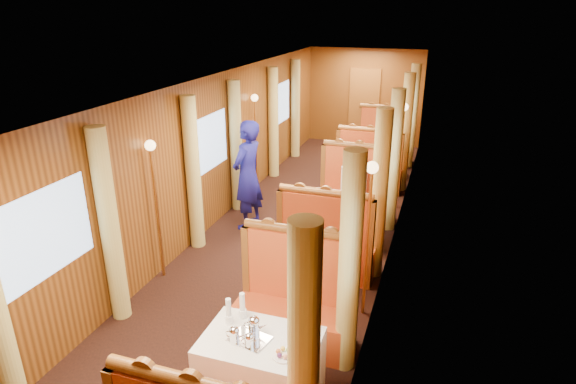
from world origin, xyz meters
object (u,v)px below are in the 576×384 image
at_px(table_near, 261,372).
at_px(tea_tray, 249,339).
at_px(table_mid, 342,221).
at_px(rose_vase_far, 379,134).
at_px(banquette_mid_aft, 355,195).
at_px(teapot_back, 254,328).
at_px(banquette_near_aft, 294,307).
at_px(table_far, 376,158).
at_px(teapot_right, 250,342).
at_px(banquette_far_fwd, 369,170).
at_px(rose_vase_mid, 347,188).
at_px(banquette_mid_fwd, 327,247).
at_px(banquette_far_aft, 383,144).
at_px(passenger, 354,182).
at_px(teapot_left, 234,337).
at_px(steward, 248,175).
at_px(fruit_plate, 284,354).

xyz_separation_m(table_near, tea_tray, (-0.09, -0.04, 0.38)).
bearing_deg(table_mid, rose_vase_far, 89.56).
distance_m(banquette_mid_aft, teapot_back, 4.49).
xyz_separation_m(table_mid, teapot_back, (-0.08, -3.45, 0.45)).
distance_m(banquette_near_aft, table_mid, 2.49).
distance_m(table_far, tea_tray, 7.05).
relative_size(table_near, teapot_right, 7.62).
bearing_deg(teapot_right, table_near, 47.70).
bearing_deg(table_near, tea_tray, -156.19).
xyz_separation_m(banquette_mid_aft, banquette_far_fwd, (0.00, 1.47, 0.00)).
bearing_deg(rose_vase_mid, banquette_mid_fwd, -91.89).
height_order(banquette_far_aft, teapot_right, banquette_far_aft).
bearing_deg(banquette_far_aft, banquette_mid_aft, -90.00).
bearing_deg(rose_vase_mid, teapot_right, -91.25).
bearing_deg(banquette_mid_aft, banquette_far_aft, 90.00).
xyz_separation_m(teapot_right, passenger, (0.05, 4.44, -0.06)).
xyz_separation_m(banquette_far_fwd, teapot_left, (-0.20, -6.10, 0.39)).
xyz_separation_m(banquette_mid_aft, passenger, (-0.00, -0.21, 0.32)).
xyz_separation_m(banquette_near_aft, steward, (-1.63, 2.59, 0.50)).
height_order(banquette_mid_aft, fruit_plate, banquette_mid_aft).
height_order(banquette_far_fwd, tea_tray, banquette_far_fwd).
bearing_deg(banquette_far_fwd, fruit_plate, -87.44).
bearing_deg(banquette_far_fwd, banquette_far_aft, 90.00).
distance_m(table_mid, teapot_left, 3.65).
distance_m(tea_tray, teapot_back, 0.11).
distance_m(table_mid, tea_tray, 3.56).
bearing_deg(banquette_near_aft, passenger, 90.00).
bearing_deg(fruit_plate, teapot_right, 178.26).
distance_m(banquette_far_aft, rose_vase_far, 1.15).
bearing_deg(fruit_plate, banquette_far_fwd, 92.56).
height_order(tea_tray, teapot_right, teapot_right).
bearing_deg(banquette_mid_fwd, teapot_back, -91.78).
bearing_deg(steward, banquette_near_aft, 42.93).
bearing_deg(teapot_left, fruit_plate, -5.42).
relative_size(banquette_mid_aft, passenger, 1.76).
xyz_separation_m(table_mid, rose_vase_mid, (0.03, 0.04, 0.55)).
relative_size(teapot_left, teapot_right, 1.12).
xyz_separation_m(teapot_back, passenger, (0.08, 4.26, -0.08)).
xyz_separation_m(banquette_far_fwd, rose_vase_far, (0.03, 0.99, 0.50)).
bearing_deg(steward, rose_vase_far, 164.52).
relative_size(table_near, table_far, 1.00).
bearing_deg(table_near, table_mid, 90.00).
height_order(banquette_mid_aft, teapot_left, banquette_mid_aft).
bearing_deg(rose_vase_mid, fruit_plate, -86.28).
bearing_deg(banquette_mid_aft, rose_vase_far, 89.38).
bearing_deg(banquette_near_aft, rose_vase_mid, 89.21).
xyz_separation_m(banquette_near_aft, teapot_left, (-0.20, -1.13, 0.39)).
xyz_separation_m(banquette_far_aft, steward, (-1.63, -4.41, 0.50)).
distance_m(rose_vase_far, passenger, 2.68).
bearing_deg(table_mid, fruit_plate, -85.70).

